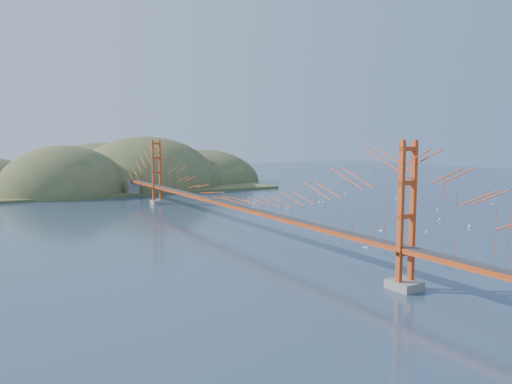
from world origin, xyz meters
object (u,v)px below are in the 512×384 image
sailboat_1 (287,208)px  sailboat_2 (400,214)px  sailboat_0 (381,230)px  bridge (231,176)px

sailboat_1 → sailboat_2: (11.31, -14.60, -0.01)m
sailboat_0 → sailboat_2: 15.08m
sailboat_1 → sailboat_2: sailboat_1 is taller
bridge → sailboat_0: (16.30, -10.56, -6.86)m
bridge → sailboat_0: bridge is taller
sailboat_0 → sailboat_2: sailboat_0 is taller
sailboat_0 → sailboat_2: size_ratio=1.08×
sailboat_1 → sailboat_2: size_ratio=1.11×
bridge → sailboat_1: bearing=36.6°
bridge → sailboat_2: bearing=-3.6°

